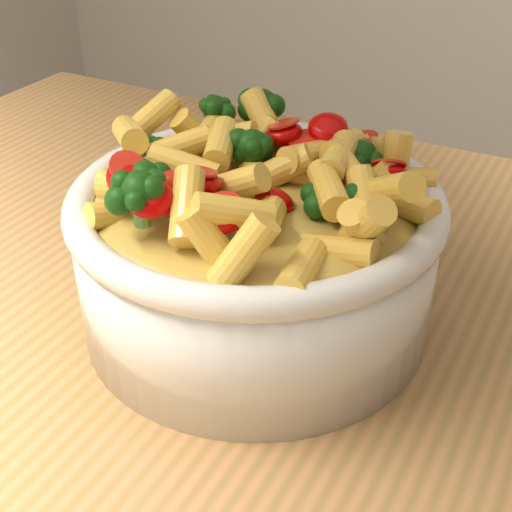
% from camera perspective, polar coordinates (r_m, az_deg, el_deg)
% --- Properties ---
extents(table, '(1.20, 0.80, 0.90)m').
position_cam_1_polar(table, '(0.53, 8.16, -18.98)').
color(table, '#B67E4E').
rests_on(table, ground).
extents(serving_bowl, '(0.25, 0.25, 0.11)m').
position_cam_1_polar(serving_bowl, '(0.48, 0.00, 0.13)').
color(serving_bowl, silver).
rests_on(serving_bowl, table).
extents(pasta_salad, '(0.20, 0.20, 0.04)m').
position_cam_1_polar(pasta_salad, '(0.45, 0.00, 7.22)').
color(pasta_salad, '#F7C84E').
rests_on(pasta_salad, serving_bowl).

